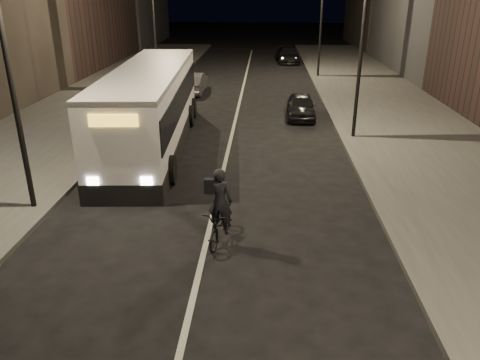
# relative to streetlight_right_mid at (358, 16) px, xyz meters

# --- Properties ---
(ground) EXTENTS (180.00, 180.00, 0.00)m
(ground) POSITION_rel_streetlight_right_mid_xyz_m (-5.33, -12.00, -5.36)
(ground) COLOR black
(ground) RESTS_ON ground
(sidewalk_right) EXTENTS (7.00, 70.00, 0.16)m
(sidewalk_right) POSITION_rel_streetlight_right_mid_xyz_m (3.17, 2.00, -5.28)
(sidewalk_right) COLOR #393A37
(sidewalk_right) RESTS_ON ground
(sidewalk_left) EXTENTS (7.00, 70.00, 0.16)m
(sidewalk_left) POSITION_rel_streetlight_right_mid_xyz_m (-13.83, 2.00, -5.28)
(sidewalk_left) COLOR #393A37
(sidewalk_left) RESTS_ON ground
(streetlight_right_mid) EXTENTS (1.20, 0.44, 8.12)m
(streetlight_right_mid) POSITION_rel_streetlight_right_mid_xyz_m (0.00, 0.00, 0.00)
(streetlight_right_mid) COLOR black
(streetlight_right_mid) RESTS_ON sidewalk_right
(streetlight_right_far) EXTENTS (1.20, 0.44, 8.12)m
(streetlight_right_far) POSITION_rel_streetlight_right_mid_xyz_m (0.00, 16.00, 0.00)
(streetlight_right_far) COLOR black
(streetlight_right_far) RESTS_ON sidewalk_right
(streetlight_left_near) EXTENTS (1.20, 0.44, 8.12)m
(streetlight_left_near) POSITION_rel_streetlight_right_mid_xyz_m (-10.66, -8.00, 0.00)
(streetlight_left_near) COLOR black
(streetlight_left_near) RESTS_ON sidewalk_left
(streetlight_left_far) EXTENTS (1.20, 0.44, 8.12)m
(streetlight_left_far) POSITION_rel_streetlight_right_mid_xyz_m (-10.66, 10.00, 0.00)
(streetlight_left_far) COLOR black
(streetlight_left_far) RESTS_ON sidewalk_left
(city_bus) EXTENTS (3.55, 12.68, 3.38)m
(city_bus) POSITION_rel_streetlight_right_mid_xyz_m (-8.65, -1.34, -3.52)
(city_bus) COLOR silver
(city_bus) RESTS_ON ground
(cyclist_on_bicycle) EXTENTS (1.01, 2.00, 2.20)m
(cyclist_on_bicycle) POSITION_rel_streetlight_right_mid_xyz_m (-4.93, -9.63, -4.63)
(cyclist_on_bicycle) COLOR black
(cyclist_on_bicycle) RESTS_ON ground
(car_near) EXTENTS (1.58, 3.70, 1.25)m
(car_near) POSITION_rel_streetlight_right_mid_xyz_m (-1.88, 3.78, -4.74)
(car_near) COLOR black
(car_near) RESTS_ON ground
(car_mid) EXTENTS (1.50, 4.14, 1.36)m
(car_mid) POSITION_rel_streetlight_right_mid_xyz_m (-8.50, 9.74, -4.68)
(car_mid) COLOR #3C3C3F
(car_mid) RESTS_ON ground
(car_far) EXTENTS (2.28, 4.85, 1.37)m
(car_far) POSITION_rel_streetlight_right_mid_xyz_m (-1.73, 23.89, -4.68)
(car_far) COLOR black
(car_far) RESTS_ON ground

